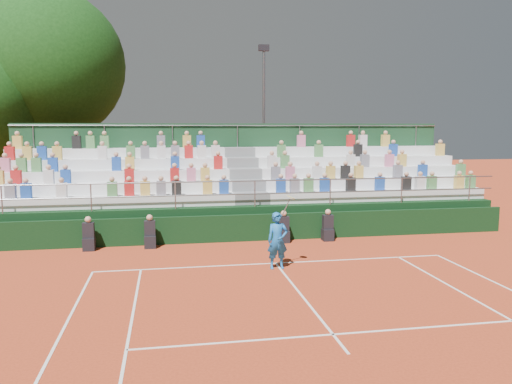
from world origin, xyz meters
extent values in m
plane|color=#B43E1E|center=(0.00, 0.00, 0.00)|extent=(90.00, 90.00, 0.00)
cube|color=white|center=(0.00, 0.00, 0.01)|extent=(11.00, 0.06, 0.01)
cube|color=white|center=(0.00, -3.20, 0.01)|extent=(0.06, 6.40, 0.01)
cube|color=white|center=(0.00, -5.49, 0.01)|extent=(8.22, 0.06, 0.01)
cube|color=black|center=(0.00, 3.20, 0.50)|extent=(20.00, 0.15, 1.00)
cube|color=black|center=(-5.98, 2.75, 0.22)|extent=(0.40, 0.40, 0.44)
cube|color=black|center=(-5.98, 2.75, 0.70)|extent=(0.38, 0.25, 0.55)
sphere|color=tan|center=(-5.98, 2.75, 1.08)|extent=(0.22, 0.22, 0.22)
cube|color=black|center=(-3.92, 2.75, 0.22)|extent=(0.40, 0.40, 0.44)
cube|color=black|center=(-3.92, 2.75, 0.70)|extent=(0.38, 0.25, 0.55)
sphere|color=tan|center=(-3.92, 2.75, 1.08)|extent=(0.22, 0.22, 0.22)
cube|color=black|center=(0.90, 2.75, 0.22)|extent=(0.40, 0.40, 0.44)
cube|color=black|center=(0.90, 2.75, 0.70)|extent=(0.38, 0.25, 0.55)
sphere|color=tan|center=(0.90, 2.75, 1.08)|extent=(0.22, 0.22, 0.22)
cube|color=black|center=(2.59, 2.75, 0.22)|extent=(0.40, 0.40, 0.44)
cube|color=black|center=(2.59, 2.75, 0.70)|extent=(0.38, 0.25, 0.55)
sphere|color=tan|center=(2.59, 2.75, 1.08)|extent=(0.22, 0.22, 0.22)
cube|color=black|center=(0.00, 6.30, 0.60)|extent=(20.00, 5.20, 1.20)
cube|color=silver|center=(-5.35, 4.62, 1.41)|extent=(9.30, 0.85, 0.42)
cube|color=silver|center=(5.35, 4.62, 1.41)|extent=(9.30, 0.85, 0.42)
cube|color=slate|center=(0.00, 4.62, 1.41)|extent=(1.40, 0.85, 0.42)
cube|color=silver|center=(-5.35, 5.47, 1.83)|extent=(9.30, 0.85, 0.42)
cube|color=silver|center=(5.35, 5.47, 1.83)|extent=(9.30, 0.85, 0.42)
cube|color=slate|center=(0.00, 5.47, 1.83)|extent=(1.40, 0.85, 0.42)
cube|color=silver|center=(-5.35, 6.33, 2.25)|extent=(9.30, 0.85, 0.42)
cube|color=silver|center=(5.35, 6.33, 2.25)|extent=(9.30, 0.85, 0.42)
cube|color=slate|center=(0.00, 6.33, 2.25)|extent=(1.40, 0.85, 0.42)
cube|color=silver|center=(-5.35, 7.17, 2.67)|extent=(9.30, 0.85, 0.42)
cube|color=silver|center=(5.35, 7.17, 2.67)|extent=(9.30, 0.85, 0.42)
cube|color=slate|center=(0.00, 7.17, 2.67)|extent=(1.40, 0.85, 0.42)
cube|color=silver|center=(-5.35, 8.03, 3.09)|extent=(9.30, 0.85, 0.42)
cube|color=silver|center=(5.35, 8.03, 3.09)|extent=(9.30, 0.85, 0.42)
cube|color=slate|center=(0.00, 8.03, 3.09)|extent=(1.40, 0.85, 0.42)
cube|color=#173D22|center=(0.00, 8.55, 2.20)|extent=(20.00, 0.12, 4.40)
cylinder|color=gray|center=(0.00, 3.75, 2.20)|extent=(20.00, 0.05, 0.05)
cylinder|color=gray|center=(0.00, 8.45, 4.30)|extent=(20.00, 0.05, 0.05)
cube|color=slate|center=(-8.91, 4.47, 1.90)|extent=(0.36, 0.24, 0.56)
cube|color=#1E4CB2|center=(-8.37, 4.47, 1.90)|extent=(0.36, 0.24, 0.56)
cube|color=silver|center=(-7.14, 4.47, 1.90)|extent=(0.36, 0.24, 0.56)
cube|color=#4C8C4C|center=(-5.33, 4.47, 1.90)|extent=(0.36, 0.24, 0.56)
cube|color=red|center=(-4.70, 4.47, 1.90)|extent=(0.36, 0.24, 0.56)
cube|color=gold|center=(-4.12, 4.47, 1.90)|extent=(0.36, 0.24, 0.56)
cube|color=slate|center=(-3.52, 4.47, 1.90)|extent=(0.36, 0.24, 0.56)
cube|color=black|center=(-2.94, 4.47, 1.90)|extent=(0.36, 0.24, 0.56)
cube|color=gold|center=(-1.74, 4.47, 1.90)|extent=(0.36, 0.24, 0.56)
cube|color=#1E4CB2|center=(-1.10, 4.47, 1.90)|extent=(0.36, 0.24, 0.56)
cube|color=red|center=(-8.93, 5.32, 2.32)|extent=(0.36, 0.24, 0.56)
cube|color=silver|center=(-7.75, 5.32, 2.32)|extent=(0.36, 0.24, 0.56)
cube|color=#1E4CB2|center=(-7.14, 5.32, 2.32)|extent=(0.36, 0.24, 0.56)
cube|color=red|center=(-4.75, 5.32, 2.32)|extent=(0.36, 0.24, 0.56)
cube|color=red|center=(-2.99, 5.32, 2.32)|extent=(0.36, 0.24, 0.56)
cube|color=pink|center=(-2.33, 5.32, 2.32)|extent=(0.36, 0.24, 0.56)
cube|color=gold|center=(-1.77, 5.32, 2.32)|extent=(0.36, 0.24, 0.56)
cube|color=pink|center=(-9.54, 6.17, 2.74)|extent=(0.36, 0.24, 0.56)
cube|color=#4C8C4C|center=(-8.94, 6.17, 2.74)|extent=(0.36, 0.24, 0.56)
cube|color=#4C8C4C|center=(-8.38, 6.17, 2.74)|extent=(0.36, 0.24, 0.56)
cube|color=#1E4CB2|center=(-7.76, 6.17, 2.74)|extent=(0.36, 0.24, 0.56)
cube|color=#1E4CB2|center=(-5.31, 6.17, 2.74)|extent=(0.36, 0.24, 0.56)
cube|color=gold|center=(-4.78, 6.17, 2.74)|extent=(0.36, 0.24, 0.56)
cube|color=#1E4CB2|center=(-2.95, 6.17, 2.74)|extent=(0.36, 0.24, 0.56)
cube|color=red|center=(-1.15, 6.17, 2.74)|extent=(0.36, 0.24, 0.56)
cube|color=red|center=(-9.59, 7.02, 3.16)|extent=(0.36, 0.24, 0.56)
cube|color=gold|center=(-8.92, 7.02, 3.16)|extent=(0.36, 0.24, 0.56)
cube|color=#1E4CB2|center=(-8.35, 7.02, 3.16)|extent=(0.36, 0.24, 0.56)
cube|color=gold|center=(-7.75, 7.02, 3.16)|extent=(0.36, 0.24, 0.56)
cube|color=silver|center=(-5.94, 7.02, 3.16)|extent=(0.36, 0.24, 0.56)
cube|color=#4C8C4C|center=(-4.78, 7.02, 3.16)|extent=(0.36, 0.24, 0.56)
cube|color=slate|center=(-4.19, 7.02, 3.16)|extent=(0.36, 0.24, 0.56)
cube|color=silver|center=(-3.50, 7.02, 3.16)|extent=(0.36, 0.24, 0.56)
cube|color=slate|center=(-2.92, 7.02, 3.16)|extent=(0.36, 0.24, 0.56)
cube|color=red|center=(-2.34, 7.02, 3.16)|extent=(0.36, 0.24, 0.56)
cube|color=silver|center=(-1.77, 7.02, 3.16)|extent=(0.36, 0.24, 0.56)
cube|color=silver|center=(-1.18, 7.02, 3.16)|extent=(0.36, 0.24, 0.56)
cube|color=gold|center=(-9.50, 7.88, 3.58)|extent=(0.36, 0.24, 0.56)
cube|color=black|center=(-7.11, 7.88, 3.58)|extent=(0.36, 0.24, 0.56)
cube|color=#4C8C4C|center=(-6.53, 7.88, 3.58)|extent=(0.36, 0.24, 0.56)
cube|color=#4C8C4C|center=(-5.94, 7.88, 3.58)|extent=(0.36, 0.24, 0.56)
cube|color=slate|center=(-3.52, 7.88, 3.58)|extent=(0.36, 0.24, 0.56)
cube|color=gold|center=(-2.38, 7.88, 3.58)|extent=(0.36, 0.24, 0.56)
cube|color=#1E4CB2|center=(-1.76, 7.88, 3.58)|extent=(0.36, 0.24, 0.56)
cube|color=#1E4CB2|center=(1.18, 4.47, 1.90)|extent=(0.36, 0.24, 0.56)
cube|color=slate|center=(1.75, 4.47, 1.90)|extent=(0.36, 0.24, 0.56)
cube|color=#4C8C4C|center=(2.32, 4.47, 1.90)|extent=(0.36, 0.24, 0.56)
cube|color=#1E4CB2|center=(3.00, 4.47, 1.90)|extent=(0.36, 0.24, 0.56)
cube|color=black|center=(4.12, 4.47, 1.90)|extent=(0.36, 0.24, 0.56)
cube|color=#1E4CB2|center=(5.38, 4.47, 1.90)|extent=(0.36, 0.24, 0.56)
cube|color=black|center=(6.55, 4.47, 1.90)|extent=(0.36, 0.24, 0.56)
cube|color=silver|center=(7.17, 4.47, 1.90)|extent=(0.36, 0.24, 0.56)
cube|color=#4C8C4C|center=(7.71, 4.47, 1.90)|extent=(0.36, 0.24, 0.56)
cube|color=gold|center=(8.97, 4.47, 1.90)|extent=(0.36, 0.24, 0.56)
cube|color=#4C8C4C|center=(9.50, 4.47, 1.90)|extent=(0.36, 0.24, 0.56)
cube|color=slate|center=(1.15, 5.32, 2.32)|extent=(0.36, 0.24, 0.56)
cube|color=pink|center=(1.77, 5.32, 2.32)|extent=(0.36, 0.24, 0.56)
cube|color=silver|center=(2.93, 5.32, 2.32)|extent=(0.36, 0.24, 0.56)
cube|color=gold|center=(3.53, 5.32, 2.32)|extent=(0.36, 0.24, 0.56)
cube|color=black|center=(4.19, 5.32, 2.32)|extent=(0.36, 0.24, 0.56)
cube|color=gold|center=(4.78, 5.32, 2.32)|extent=(0.36, 0.24, 0.56)
cube|color=slate|center=(6.57, 5.32, 2.32)|extent=(0.36, 0.24, 0.56)
cube|color=#1E4CB2|center=(7.73, 5.32, 2.32)|extent=(0.36, 0.24, 0.56)
cube|color=#4C8C4C|center=(9.56, 5.32, 2.32)|extent=(0.36, 0.24, 0.56)
cube|color=silver|center=(1.17, 6.17, 2.74)|extent=(0.36, 0.24, 0.56)
cube|color=#4C8C4C|center=(1.75, 6.17, 2.74)|extent=(0.36, 0.24, 0.56)
cube|color=silver|center=(4.73, 6.17, 2.74)|extent=(0.36, 0.24, 0.56)
cube|color=slate|center=(5.40, 6.17, 2.74)|extent=(0.36, 0.24, 0.56)
cube|color=pink|center=(6.56, 6.17, 2.74)|extent=(0.36, 0.24, 0.56)
cube|color=gold|center=(7.17, 6.17, 2.74)|extent=(0.36, 0.24, 0.56)
cube|color=#4C8C4C|center=(1.78, 7.02, 3.16)|extent=(0.36, 0.24, 0.56)
cube|color=#4C8C4C|center=(3.52, 7.02, 3.16)|extent=(0.36, 0.24, 0.56)
cube|color=black|center=(5.40, 7.02, 3.16)|extent=(0.36, 0.24, 0.56)
cube|color=#1E4CB2|center=(7.14, 7.02, 3.16)|extent=(0.36, 0.24, 0.56)
cube|color=gold|center=(9.51, 7.02, 3.16)|extent=(0.36, 0.24, 0.56)
cube|color=pink|center=(2.93, 7.88, 3.58)|extent=(0.36, 0.24, 0.56)
cube|color=red|center=(5.36, 7.88, 3.58)|extent=(0.36, 0.24, 0.56)
cube|color=silver|center=(5.97, 7.88, 3.58)|extent=(0.36, 0.24, 0.56)
cube|color=gold|center=(7.12, 7.88, 3.58)|extent=(0.36, 0.24, 0.56)
imported|color=#1867B7|center=(-0.07, -0.55, 0.85)|extent=(0.63, 0.42, 1.71)
cylinder|color=gray|center=(0.18, -0.55, 1.85)|extent=(0.26, 0.03, 0.51)
cylinder|color=#E5D866|center=(0.33, -0.55, 2.15)|extent=(0.26, 0.28, 0.14)
cylinder|color=#3C2816|center=(-9.19, 12.98, 2.15)|extent=(0.50, 0.50, 4.30)
sphere|color=#0F330E|center=(-9.19, 12.98, 7.40)|extent=(7.74, 7.74, 7.74)
cylinder|color=gray|center=(2.28, 13.78, 4.26)|extent=(0.16, 0.16, 8.52)
cube|color=black|center=(2.28, 13.78, 8.70)|extent=(0.60, 0.25, 0.35)
camera|label=1|loc=(-3.26, -14.80, 4.21)|focal=35.00mm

